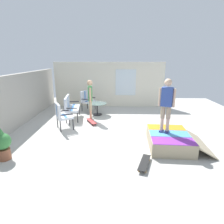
{
  "coord_description": "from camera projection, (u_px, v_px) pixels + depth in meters",
  "views": [
    {
      "loc": [
        -6.3,
        0.09,
        2.6
      ],
      "look_at": [
        0.15,
        0.25,
        0.7
      ],
      "focal_mm": 29.21,
      "sensor_mm": 36.0,
      "label": 1
    }
  ],
  "objects": [
    {
      "name": "person_skater",
      "position": [
        167.0,
        102.0,
        5.38
      ],
      "size": [
        0.33,
        0.45,
        1.63
      ],
      "color": "navy",
      "rests_on": "skate_ramp"
    },
    {
      "name": "patio_chair_by_wall",
      "position": [
        61.0,
        114.0,
        6.8
      ],
      "size": [
        0.81,
        0.78,
        1.02
      ],
      "color": "black",
      "rests_on": "ground_plane"
    },
    {
      "name": "skateboard_spare",
      "position": [
        144.0,
        163.0,
        4.57
      ],
      "size": [
        0.82,
        0.44,
        0.1
      ],
      "color": "black",
      "rests_on": "ground_plane"
    },
    {
      "name": "patio_bench",
      "position": [
        70.0,
        105.0,
        8.03
      ],
      "size": [
        1.31,
        0.71,
        1.02
      ],
      "color": "black",
      "rests_on": "ground_plane"
    },
    {
      "name": "patio_table",
      "position": [
        97.0,
        107.0,
        8.66
      ],
      "size": [
        0.9,
        0.9,
        0.57
      ],
      "color": "black",
      "rests_on": "ground_plane"
    },
    {
      "name": "back_wall_cinderblock",
      "position": [
        9.0,
        104.0,
        6.59
      ],
      "size": [
        9.0,
        0.2,
        2.03
      ],
      "color": "#ADA89E",
      "rests_on": "ground_plane"
    },
    {
      "name": "skate_ramp",
      "position": [
        170.0,
        140.0,
        5.57
      ],
      "size": [
        1.65,
        1.84,
        0.42
      ],
      "color": "tan",
      "rests_on": "ground_plane"
    },
    {
      "name": "person_watching",
      "position": [
        90.0,
        97.0,
        7.75
      ],
      "size": [
        0.47,
        0.28,
        1.75
      ],
      "color": "silver",
      "rests_on": "ground_plane"
    },
    {
      "name": "skateboard_by_bench",
      "position": [
        91.0,
        121.0,
        7.6
      ],
      "size": [
        0.8,
        0.55,
        0.1
      ],
      "color": "#B23838",
      "rests_on": "ground_plane"
    },
    {
      "name": "ground_plane",
      "position": [
        119.0,
        132.0,
        6.79
      ],
      "size": [
        12.0,
        12.0,
        0.1
      ],
      "primitive_type": "cube",
      "color": "beige"
    },
    {
      "name": "house_facade",
      "position": [
        109.0,
        85.0,
        10.09
      ],
      "size": [
        0.23,
        6.0,
        2.43
      ],
      "color": "silver",
      "rests_on": "ground_plane"
    },
    {
      "name": "patio_chair_near_house",
      "position": [
        86.0,
        99.0,
        9.38
      ],
      "size": [
        0.78,
        0.74,
        1.02
      ],
      "color": "black",
      "rests_on": "ground_plane"
    },
    {
      "name": "potted_plant",
      "position": [
        2.0,
        143.0,
        4.77
      ],
      "size": [
        0.44,
        0.44,
        0.92
      ],
      "color": "brown",
      "rests_on": "ground_plane"
    }
  ]
}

